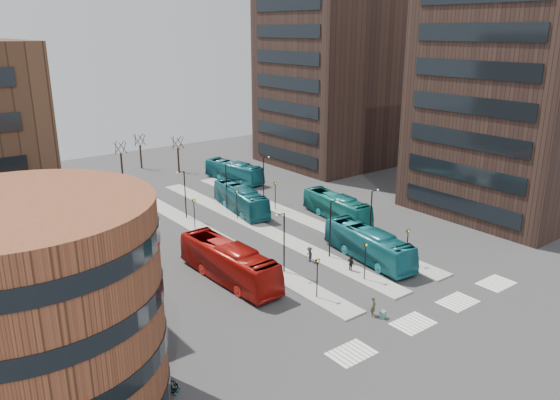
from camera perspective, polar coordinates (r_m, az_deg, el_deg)
ground at (r=45.44m, az=18.56°, el=-13.75°), size 160.00×160.00×0.00m
island_left at (r=62.78m, az=-6.77°, el=-3.94°), size 2.50×45.00×0.15m
island_mid at (r=65.81m, az=-2.29°, el=-2.80°), size 2.50×45.00×0.15m
island_right at (r=69.23m, az=1.77°, el=-1.76°), size 2.50×45.00×0.15m
suitcase at (r=46.80m, az=10.69°, el=-11.67°), size 0.57×0.49×0.62m
red_bus at (r=52.02m, az=-5.38°, el=-6.49°), size 3.53×13.10×3.62m
teal_bus_a at (r=57.00m, az=9.24°, el=-4.62°), size 4.17×12.10×3.30m
teal_bus_b at (r=71.17m, az=-4.13°, el=0.09°), size 4.68×12.23×3.32m
teal_bus_c at (r=68.67m, az=5.94°, el=-0.71°), size 3.61×11.31×3.10m
teal_bus_d at (r=85.68m, az=-4.84°, el=3.00°), size 4.43×11.36×3.09m
traveller at (r=46.71m, az=9.74°, el=-10.88°), size 0.77×0.71×1.76m
commuter_a at (r=49.27m, az=-1.81°, el=-9.11°), size 0.90×0.76×1.64m
commuter_b at (r=54.23m, az=7.43°, el=-6.61°), size 0.55×1.07×1.74m
commuter_c at (r=56.16m, az=3.10°, el=-5.70°), size 0.81×1.13×1.59m
bicycle_near at (r=37.97m, az=-11.47°, el=-19.17°), size 1.63×0.69×0.83m
bicycle_mid at (r=38.08m, az=-11.65°, el=-18.86°), size 1.81×0.91×1.04m
bicycle_far at (r=38.61m, az=-12.11°, el=-18.43°), size 1.83×0.78×0.93m
crosswalk_stripes at (r=48.63m, az=15.82°, el=-11.29°), size 22.35×2.40×0.01m
round_building at (r=34.85m, az=-24.65°, el=-11.37°), size 15.16×15.16×14.00m
tower_near at (r=75.37m, az=23.57°, el=10.06°), size 20.12×20.00×30.00m
tower_far at (r=96.55m, az=5.47°, el=12.72°), size 20.12×20.00×30.00m
sign_poles at (r=59.53m, az=1.27°, el=-2.63°), size 12.45×22.12×3.65m
lamp_posts at (r=63.50m, az=-0.81°, el=-0.21°), size 14.04×20.24×6.12m
bare_trees at (r=92.92m, az=-13.73°, el=4.45°), size 10.97×8.14×5.90m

